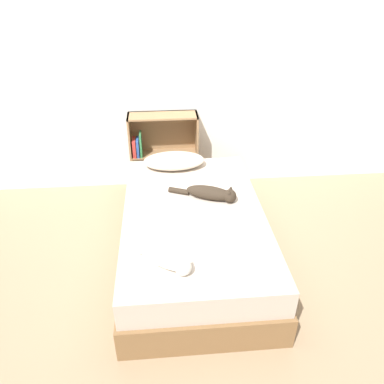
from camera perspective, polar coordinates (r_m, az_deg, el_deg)
The scene contains 7 objects.
ground_plane at distance 3.54m, azimuth 0.22°, elevation -9.74°, with size 8.00×8.00×0.00m, color #997F60.
wall_back at distance 4.22m, azimuth -1.57°, elevation 16.65°, with size 8.00×0.06×2.50m.
bed at distance 3.38m, azimuth 0.23°, elevation -6.56°, with size 1.24×2.06×0.51m.
pillow at distance 3.89m, azimuth -2.75°, elevation 4.78°, with size 0.63×0.34×0.15m.
cat_light at distance 2.67m, azimuth -4.22°, elevation -10.07°, with size 0.52×0.44×0.14m.
cat_dark at distance 3.37m, azimuth 3.04°, elevation -0.19°, with size 0.60×0.32×0.15m.
bookshelf at distance 4.36m, azimuth -4.57°, elevation 6.19°, with size 0.76×0.26×0.93m.
Camera 1 is at (-0.24, -2.64, 2.35)m, focal length 35.00 mm.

